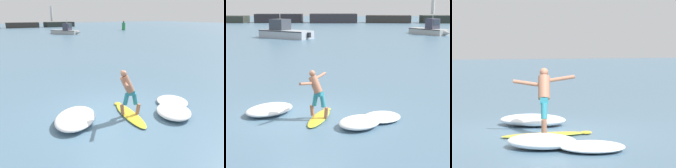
% 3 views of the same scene
% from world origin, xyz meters
% --- Properties ---
extents(ground_plane, '(200.00, 200.00, 0.00)m').
position_xyz_m(ground_plane, '(0.00, 0.00, 0.00)').
color(ground_plane, slate).
extents(surfboard, '(0.90, 2.32, 0.22)m').
position_xyz_m(surfboard, '(0.48, -0.31, 0.04)').
color(surfboard, yellow).
rests_on(surfboard, ground).
extents(surfer, '(0.94, 1.39, 1.56)m').
position_xyz_m(surfer, '(0.38, -0.30, 1.00)').
color(surfer, '#9D664D').
rests_on(surfer, surfboard).
extents(small_boat_offshore, '(4.46, 5.82, 2.87)m').
position_xyz_m(small_boat_offshore, '(11.32, 34.46, 0.58)').
color(small_boat_offshore, '#A9ACAA').
rests_on(small_boat_offshore, ground).
extents(channel_marker_buoy, '(0.82, 0.82, 2.08)m').
position_xyz_m(channel_marker_buoy, '(27.12, 38.06, 0.88)').
color(channel_marker_buoy, '#288447').
rests_on(channel_marker_buoy, ground).
extents(wave_foam_at_tail, '(1.75, 1.80, 0.18)m').
position_xyz_m(wave_foam_at_tail, '(2.58, -0.31, 0.09)').
color(wave_foam_at_tail, white).
rests_on(wave_foam_at_tail, ground).
extents(wave_foam_at_nose, '(2.13, 2.22, 0.31)m').
position_xyz_m(wave_foam_at_nose, '(-1.33, 0.23, 0.16)').
color(wave_foam_at_nose, white).
rests_on(wave_foam_at_nose, ground).
extents(wave_foam_beside, '(1.83, 1.89, 0.30)m').
position_xyz_m(wave_foam_beside, '(1.81, -1.09, 0.15)').
color(wave_foam_beside, white).
rests_on(wave_foam_beside, ground).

